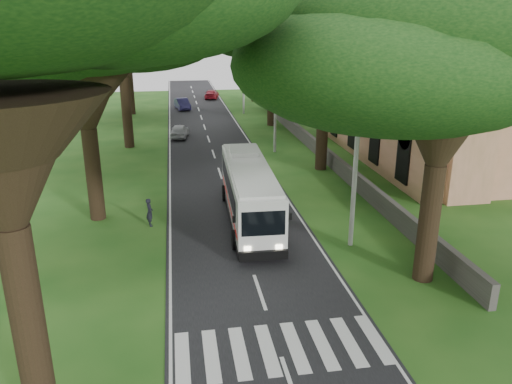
% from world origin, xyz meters
% --- Properties ---
extents(ground, '(140.00, 140.00, 0.00)m').
position_xyz_m(ground, '(0.00, 0.00, 0.00)').
color(ground, '#1D4C15').
rests_on(ground, ground).
extents(road, '(8.00, 120.00, 0.04)m').
position_xyz_m(road, '(0.00, 25.00, 0.01)').
color(road, black).
rests_on(road, ground).
extents(crosswalk, '(8.00, 3.00, 0.01)m').
position_xyz_m(crosswalk, '(0.00, -2.00, 0.00)').
color(crosswalk, silver).
rests_on(crosswalk, ground).
extents(property_wall, '(0.35, 50.00, 1.20)m').
position_xyz_m(property_wall, '(9.00, 24.00, 0.60)').
color(property_wall, '#383533').
rests_on(property_wall, ground).
extents(church, '(14.00, 24.00, 11.60)m').
position_xyz_m(church, '(17.86, 21.55, 4.91)').
color(church, tan).
rests_on(church, ground).
extents(pole_near, '(1.60, 0.24, 8.00)m').
position_xyz_m(pole_near, '(5.50, 6.00, 4.18)').
color(pole_near, gray).
rests_on(pole_near, ground).
extents(pole_mid, '(1.60, 0.24, 8.00)m').
position_xyz_m(pole_mid, '(5.50, 26.00, 4.18)').
color(pole_mid, gray).
rests_on(pole_mid, ground).
extents(pole_far, '(1.60, 0.24, 8.00)m').
position_xyz_m(pole_far, '(5.50, 46.00, 4.18)').
color(pole_far, gray).
rests_on(pole_far, ground).
extents(tree_l_mida, '(12.98, 12.98, 13.68)m').
position_xyz_m(tree_l_mida, '(-8.00, 12.00, 10.77)').
color(tree_l_mida, black).
rests_on(tree_l_mida, ground).
extents(tree_l_midb, '(15.21, 15.21, 16.18)m').
position_xyz_m(tree_l_midb, '(-7.50, 30.00, 12.83)').
color(tree_l_midb, black).
rests_on(tree_l_midb, ground).
extents(tree_l_far, '(13.50, 13.50, 14.24)m').
position_xyz_m(tree_l_far, '(-8.50, 48.00, 11.23)').
color(tree_l_far, black).
rests_on(tree_l_far, ground).
extents(tree_r_near, '(16.09, 16.09, 14.26)m').
position_xyz_m(tree_r_near, '(7.50, 2.00, 10.78)').
color(tree_r_near, black).
rests_on(tree_r_near, ground).
extents(tree_r_mida, '(14.18, 14.18, 15.50)m').
position_xyz_m(tree_r_mida, '(8.00, 20.00, 12.34)').
color(tree_r_mida, black).
rests_on(tree_r_mida, ground).
extents(tree_r_midb, '(12.89, 12.89, 13.24)m').
position_xyz_m(tree_r_midb, '(7.50, 38.00, 10.36)').
color(tree_r_midb, black).
rests_on(tree_r_midb, ground).
extents(tree_r_far, '(15.67, 15.67, 14.88)m').
position_xyz_m(tree_r_far, '(8.50, 56.00, 11.47)').
color(tree_r_far, black).
rests_on(tree_r_far, ground).
extents(coach_bus, '(2.97, 11.45, 3.35)m').
position_xyz_m(coach_bus, '(0.80, 10.24, 1.81)').
color(coach_bus, silver).
rests_on(coach_bus, ground).
extents(distant_car_a, '(2.13, 4.17, 1.36)m').
position_xyz_m(distant_car_a, '(-2.80, 33.08, 0.71)').
color(distant_car_a, '#A1A2A6').
rests_on(distant_car_a, road).
extents(distant_car_b, '(2.23, 4.54, 1.43)m').
position_xyz_m(distant_car_b, '(-2.10, 50.35, 0.75)').
color(distant_car_b, navy).
rests_on(distant_car_b, road).
extents(distant_car_c, '(2.64, 4.77, 1.31)m').
position_xyz_m(distant_car_c, '(2.51, 59.58, 0.68)').
color(distant_car_c, maroon).
rests_on(distant_car_c, road).
extents(pedestrian, '(0.52, 0.67, 1.64)m').
position_xyz_m(pedestrian, '(-4.90, 10.34, 0.82)').
color(pedestrian, black).
rests_on(pedestrian, ground).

